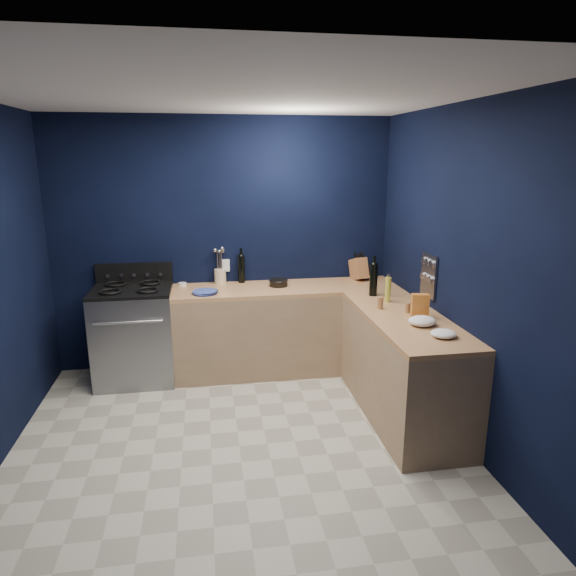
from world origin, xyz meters
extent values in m
cube|color=#B2AD9C|center=(0.00, 0.00, -0.01)|extent=(3.50, 3.50, 0.02)
cube|color=silver|center=(0.00, 0.00, 2.61)|extent=(3.50, 3.50, 0.02)
cube|color=black|center=(0.00, 1.76, 1.30)|extent=(3.50, 0.02, 2.60)
cube|color=black|center=(1.76, 0.00, 1.30)|extent=(0.02, 3.50, 2.60)
cube|color=black|center=(0.00, -1.76, 1.30)|extent=(3.50, 0.02, 2.60)
cube|color=#96785A|center=(0.60, 1.44, 0.43)|extent=(2.30, 0.63, 0.86)
cube|color=#8F5C36|center=(0.60, 1.44, 0.88)|extent=(2.30, 0.63, 0.04)
cube|color=#96785A|center=(1.44, 0.29, 0.43)|extent=(0.63, 1.67, 0.86)
cube|color=#8F5C36|center=(1.44, 0.29, 0.88)|extent=(0.63, 1.67, 0.04)
cube|color=gray|center=(-0.93, 1.42, 0.46)|extent=(0.76, 0.66, 0.92)
cube|color=black|center=(-0.93, 1.10, 0.45)|extent=(0.59, 0.02, 0.42)
cube|color=black|center=(-0.93, 1.42, 0.94)|extent=(0.76, 0.66, 0.03)
cube|color=black|center=(-0.93, 1.72, 1.04)|extent=(0.76, 0.06, 0.20)
cube|color=gray|center=(1.74, 0.55, 1.18)|extent=(0.02, 0.28, 0.38)
cube|color=white|center=(0.00, 1.74, 1.08)|extent=(0.09, 0.02, 0.13)
cylinder|color=#3345A0|center=(-0.22, 1.29, 0.92)|extent=(0.31, 0.31, 0.03)
cylinder|color=white|center=(-0.45, 1.64, 0.92)|extent=(0.11, 0.11, 0.03)
cylinder|color=#FAEBC7|center=(-0.06, 1.69, 0.98)|extent=(0.16, 0.16, 0.15)
cylinder|color=black|center=(0.17, 1.69, 1.04)|extent=(0.09, 0.09, 0.29)
cylinder|color=black|center=(0.53, 1.47, 0.94)|extent=(0.24, 0.24, 0.07)
cube|color=brown|center=(1.43, 1.63, 1.01)|extent=(0.17, 0.29, 0.28)
cylinder|color=black|center=(1.37, 0.97, 1.05)|extent=(0.10, 0.10, 0.31)
cylinder|color=#A5A836|center=(1.43, 0.74, 1.02)|extent=(0.06, 0.06, 0.23)
cylinder|color=olive|center=(1.29, 0.53, 0.95)|extent=(0.05, 0.05, 0.11)
cylinder|color=olive|center=(1.49, 0.39, 0.94)|extent=(0.05, 0.05, 0.09)
cube|color=#AE281E|center=(1.53, 0.23, 1.00)|extent=(0.15, 0.09, 0.20)
ellipsoid|color=white|center=(1.47, 0.04, 0.94)|extent=(0.22, 0.19, 0.08)
ellipsoid|color=white|center=(1.51, -0.23, 0.93)|extent=(0.22, 0.20, 0.06)
camera|label=1|loc=(-0.20, -3.56, 2.21)|focal=31.78mm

